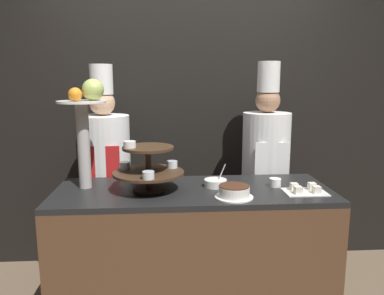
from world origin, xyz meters
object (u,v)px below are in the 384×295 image
object	(u,v)px
cake_round	(234,192)
cake_square_tray	(305,190)
tiered_stand	(148,167)
serving_bowl_far	(216,183)
fruit_pedestal	(85,116)
cup_white	(275,182)
chef_left	(105,169)
chef_center_left	(266,164)

from	to	relation	value
cake_round	cake_square_tray	world-z (taller)	cake_round
tiered_stand	cake_round	size ratio (longest dim) A/B	1.94
cake_square_tray	serving_bowl_far	xyz separation A→B (m)	(-0.53, 0.17, 0.01)
fruit_pedestal	cup_white	xyz separation A→B (m)	(1.21, -0.06, -0.43)
chef_left	chef_center_left	bearing A→B (deg)	0.00
fruit_pedestal	chef_center_left	distance (m)	1.44
serving_bowl_far	chef_center_left	world-z (taller)	chef_center_left
chef_left	chef_center_left	xyz separation A→B (m)	(1.26, 0.00, 0.02)
chef_left	cup_white	bearing A→B (deg)	-24.80
tiered_stand	serving_bowl_far	distance (m)	0.45
cup_white	serving_bowl_far	xyz separation A→B (m)	(-0.39, 0.02, -0.00)
serving_bowl_far	chef_center_left	size ratio (longest dim) A/B	0.09
cup_white	serving_bowl_far	distance (m)	0.39
cake_round	cup_white	world-z (taller)	cake_round
fruit_pedestal	chef_center_left	world-z (taller)	chef_center_left
cup_white	chef_left	bearing A→B (deg)	155.20
cake_square_tray	chef_left	world-z (taller)	chef_left
tiered_stand	fruit_pedestal	xyz separation A→B (m)	(-0.39, 0.10, 0.31)
tiered_stand	fruit_pedestal	bearing A→B (deg)	165.81
tiered_stand	chef_left	world-z (taller)	chef_left
serving_bowl_far	chef_left	size ratio (longest dim) A/B	0.09
cake_square_tray	chef_left	xyz separation A→B (m)	(-1.32, 0.69, -0.01)
fruit_pedestal	chef_left	world-z (taller)	chef_left
tiered_stand	cake_square_tray	distance (m)	0.98
fruit_pedestal	chef_left	xyz separation A→B (m)	(0.03, 0.48, -0.45)
cup_white	chef_center_left	world-z (taller)	chef_center_left
serving_bowl_far	cup_white	bearing A→B (deg)	-3.38
cake_square_tray	chef_center_left	world-z (taller)	chef_center_left
serving_bowl_far	cake_square_tray	bearing A→B (deg)	-17.35
fruit_pedestal	cake_square_tray	xyz separation A→B (m)	(1.35, -0.20, -0.44)
cup_white	chef_center_left	distance (m)	0.55
tiered_stand	cup_white	world-z (taller)	tiered_stand
fruit_pedestal	cake_round	bearing A→B (deg)	-16.87
cup_white	serving_bowl_far	world-z (taller)	serving_bowl_far
cake_square_tray	cake_round	bearing A→B (deg)	-171.43
fruit_pedestal	cake_square_tray	distance (m)	1.44
chef_left	serving_bowl_far	bearing A→B (deg)	-33.41
fruit_pedestal	cup_white	size ratio (longest dim) A/B	9.13
cup_white	chef_center_left	size ratio (longest dim) A/B	0.04
chef_left	chef_center_left	world-z (taller)	chef_center_left
cake_square_tray	cup_white	bearing A→B (deg)	135.43
tiered_stand	chef_center_left	xyz separation A→B (m)	(0.90, 0.58, -0.13)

